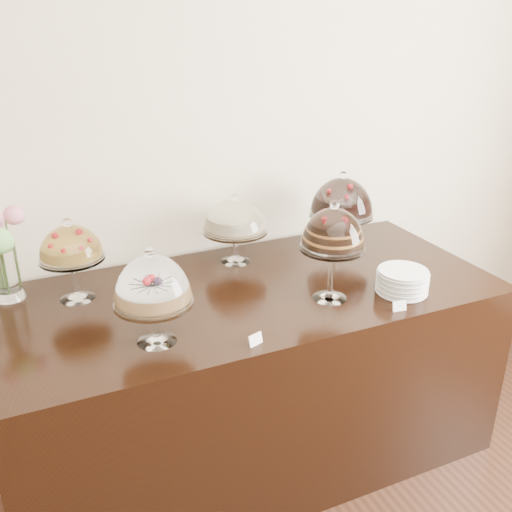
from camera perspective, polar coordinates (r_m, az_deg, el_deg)
name	(u,v)px	position (r m, az deg, el deg)	size (l,w,h in m)	color
wall_back	(170,135)	(2.79, -8.61, 11.85)	(5.00, 0.04, 3.00)	beige
display_counter	(252,373)	(2.78, -0.43, -11.64)	(2.20, 1.00, 0.90)	black
cake_stand_sugar_sponge	(152,285)	(2.09, -10.31, -2.86)	(0.29, 0.29, 0.38)	white
cake_stand_choco_layer	(333,233)	(2.37, 7.72, 2.29)	(0.27, 0.27, 0.44)	white
cake_stand_cheesecake	(235,219)	(2.75, -2.11, 3.72)	(0.32, 0.32, 0.35)	white
cake_stand_dark_choco	(342,200)	(2.91, 8.58, 5.53)	(0.33, 0.33, 0.42)	white
cake_stand_fruit_tart	(71,247)	(2.49, -18.05, 0.87)	(0.27, 0.27, 0.37)	white
flower_vase	(1,250)	(2.60, -24.12, 0.56)	(0.21, 0.30, 0.42)	white
plate_stack	(402,281)	(2.58, 14.42, -2.47)	(0.22, 0.22, 0.10)	white
price_card_left	(256,339)	(2.13, -0.05, -8.35)	(0.06, 0.01, 0.04)	white
price_card_right	(399,306)	(2.43, 14.16, -4.87)	(0.06, 0.01, 0.04)	white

